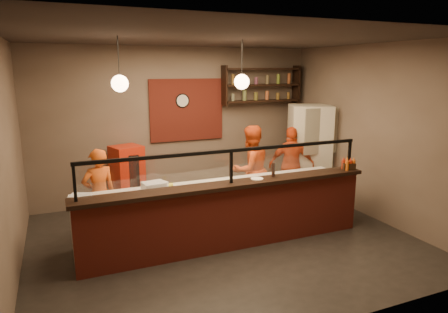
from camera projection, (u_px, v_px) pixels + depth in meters
name	position (u px, v px, depth m)	size (l,w,h in m)	color
floor	(223.00, 240.00, 6.55)	(6.00, 6.00, 0.00)	black
ceiling	(223.00, 38.00, 5.86)	(6.00, 6.00, 0.00)	#352D29
wall_back	(178.00, 124.00, 8.45)	(6.00, 6.00, 0.00)	#69584D
wall_left	(6.00, 162.00, 5.06)	(5.00, 5.00, 0.00)	#69584D
wall_right	(373.00, 133.00, 7.35)	(5.00, 5.00, 0.00)	#69584D
wall_front	(321.00, 188.00, 3.96)	(6.00, 6.00, 0.00)	#69584D
brick_patch	(187.00, 110.00, 8.44)	(1.60, 0.04, 1.30)	maroon
service_counter	(231.00, 218.00, 6.17)	(4.60, 0.25, 1.00)	maroon
counter_ledge	(231.00, 185.00, 6.06)	(4.70, 0.37, 0.06)	black
worktop_cabinet	(219.00, 212.00, 6.64)	(4.60, 0.75, 0.85)	gray
worktop	(219.00, 186.00, 6.54)	(4.60, 0.75, 0.05)	silver
sneeze_guard	(231.00, 163.00, 5.99)	(4.50, 0.05, 0.52)	white
wall_shelving	(262.00, 85.00, 8.84)	(1.84, 0.28, 0.85)	black
wall_clock	(182.00, 101.00, 8.35)	(0.30, 0.30, 0.04)	black
pendant_left	(120.00, 83.00, 5.61)	(0.24, 0.24, 0.77)	black
pendant_right	(242.00, 82.00, 6.33)	(0.24, 0.24, 0.77)	black
cook_left	(99.00, 194.00, 6.51)	(0.55, 0.36, 1.51)	#C34A12
cook_mid	(250.00, 170.00, 7.66)	(0.83, 0.65, 1.71)	#CB4313
cook_right	(291.00, 165.00, 8.27)	(0.94, 0.39, 1.60)	#D84214
fridge	(309.00, 152.00, 8.60)	(0.84, 0.78, 2.01)	beige
red_cooler	(128.00, 178.00, 7.90)	(0.55, 0.50, 1.28)	#B3200B
pizza_dough	(221.00, 183.00, 6.59)	(0.49, 0.49, 0.01)	#E8E4C5
prep_tub_a	(154.00, 187.00, 6.08)	(0.33, 0.26, 0.16)	silver
prep_tub_b	(158.00, 186.00, 6.21)	(0.26, 0.21, 0.13)	silver
prep_tub_c	(80.00, 200.00, 5.56)	(0.28, 0.22, 0.14)	silver
rolling_pin	(162.00, 186.00, 6.35)	(0.06, 0.06, 0.35)	yellow
condiment_caddy	(348.00, 166.00, 6.86)	(0.21, 0.16, 0.11)	black
pepper_mill	(273.00, 170.00, 6.38)	(0.05, 0.05, 0.23)	black
small_plate	(257.00, 179.00, 6.25)	(0.20, 0.20, 0.01)	white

